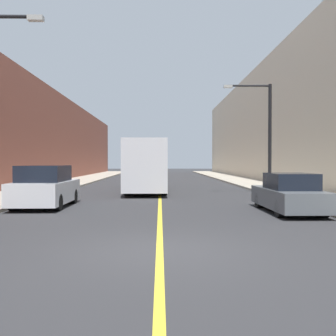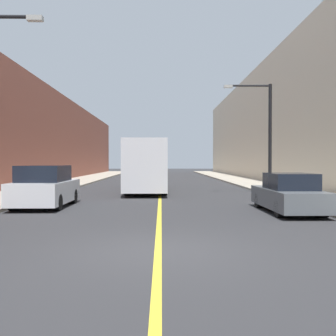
{
  "view_description": "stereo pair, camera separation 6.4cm",
  "coord_description": "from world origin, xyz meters",
  "px_view_note": "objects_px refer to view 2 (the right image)",
  "views": [
    {
      "loc": [
        0.01,
        -8.73,
        1.99
      ],
      "look_at": [
        0.43,
        12.16,
        1.64
      ],
      "focal_mm": 42.0,
      "sensor_mm": 36.0,
      "label": 1
    },
    {
      "loc": [
        0.07,
        -8.74,
        1.99
      ],
      "look_at": [
        0.43,
        12.16,
        1.64
      ],
      "focal_mm": 42.0,
      "sensor_mm": 36.0,
      "label": 2
    }
  ],
  "objects_px": {
    "bus": "(148,165)",
    "car_right_near": "(289,195)",
    "street_lamp_right": "(265,129)",
    "parked_suv_left": "(45,188)"
  },
  "relations": [
    {
      "from": "bus",
      "to": "car_right_near",
      "type": "relative_size",
      "value": 2.38
    },
    {
      "from": "bus",
      "to": "street_lamp_right",
      "type": "relative_size",
      "value": 1.77
    },
    {
      "from": "bus",
      "to": "street_lamp_right",
      "type": "bearing_deg",
      "value": -26.83
    },
    {
      "from": "street_lamp_right",
      "to": "parked_suv_left",
      "type": "bearing_deg",
      "value": -152.4
    },
    {
      "from": "bus",
      "to": "car_right_near",
      "type": "xyz_separation_m",
      "value": [
        5.89,
        -11.36,
        -1.05
      ]
    },
    {
      "from": "bus",
      "to": "street_lamp_right",
      "type": "distance_m",
      "value": 8.16
    },
    {
      "from": "parked_suv_left",
      "to": "street_lamp_right",
      "type": "distance_m",
      "value": 12.98
    },
    {
      "from": "parked_suv_left",
      "to": "street_lamp_right",
      "type": "height_order",
      "value": "street_lamp_right"
    },
    {
      "from": "parked_suv_left",
      "to": "bus",
      "type": "bearing_deg",
      "value": 66.16
    },
    {
      "from": "bus",
      "to": "parked_suv_left",
      "type": "distance_m",
      "value": 10.31
    }
  ]
}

